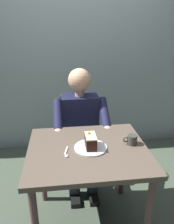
{
  "coord_description": "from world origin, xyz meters",
  "views": [
    {
      "loc": [
        0.18,
        1.38,
        1.6
      ],
      "look_at": [
        -0.01,
        -0.1,
        0.99
      ],
      "focal_mm": 34.92,
      "sensor_mm": 36.0,
      "label": 1
    }
  ],
  "objects_px": {
    "cake_slice": "(91,141)",
    "coffee_cup": "(132,139)",
    "seated_person": "(81,128)",
    "dessert_spoon": "(66,153)",
    "chair": "(79,133)",
    "dining_table": "(88,160)"
  },
  "relations": [
    {
      "from": "dining_table",
      "to": "seated_person",
      "type": "relative_size",
      "value": 0.73
    },
    {
      "from": "dining_table",
      "to": "coffee_cup",
      "type": "relative_size",
      "value": 8.07
    },
    {
      "from": "coffee_cup",
      "to": "dessert_spoon",
      "type": "distance_m",
      "value": 0.51
    },
    {
      "from": "dining_table",
      "to": "cake_slice",
      "type": "relative_size",
      "value": 6.2
    },
    {
      "from": "seated_person",
      "to": "coffee_cup",
      "type": "distance_m",
      "value": 0.65
    },
    {
      "from": "dining_table",
      "to": "cake_slice",
      "type": "bearing_deg",
      "value": -175.55
    },
    {
      "from": "cake_slice",
      "to": "chair",
      "type": "bearing_deg",
      "value": -88.36
    },
    {
      "from": "dining_table",
      "to": "chair",
      "type": "relative_size",
      "value": 0.99
    },
    {
      "from": "cake_slice",
      "to": "dessert_spoon",
      "type": "xyz_separation_m",
      "value": [
        0.18,
        0.06,
        -0.05
      ]
    },
    {
      "from": "chair",
      "to": "seated_person",
      "type": "height_order",
      "value": "seated_person"
    },
    {
      "from": "seated_person",
      "to": "dessert_spoon",
      "type": "bearing_deg",
      "value": 75.28
    },
    {
      "from": "dining_table",
      "to": "cake_slice",
      "type": "distance_m",
      "value": 0.16
    },
    {
      "from": "seated_person",
      "to": "dessert_spoon",
      "type": "distance_m",
      "value": 0.64
    },
    {
      "from": "cake_slice",
      "to": "dessert_spoon",
      "type": "relative_size",
      "value": 1.0
    },
    {
      "from": "seated_person",
      "to": "coffee_cup",
      "type": "xyz_separation_m",
      "value": [
        -0.34,
        0.54,
        0.14
      ]
    },
    {
      "from": "cake_slice",
      "to": "coffee_cup",
      "type": "relative_size",
      "value": 1.3
    },
    {
      "from": "dessert_spoon",
      "to": "chair",
      "type": "bearing_deg",
      "value": -101.57
    },
    {
      "from": "dessert_spoon",
      "to": "coffee_cup",
      "type": "bearing_deg",
      "value": -171.35
    },
    {
      "from": "chair",
      "to": "coffee_cup",
      "type": "xyz_separation_m",
      "value": [
        -0.34,
        0.71,
        0.29
      ]
    },
    {
      "from": "chair",
      "to": "cake_slice",
      "type": "bearing_deg",
      "value": 91.64
    },
    {
      "from": "seated_person",
      "to": "dessert_spoon",
      "type": "xyz_separation_m",
      "value": [
        0.16,
        0.61,
        0.11
      ]
    },
    {
      "from": "chair",
      "to": "dessert_spoon",
      "type": "height_order",
      "value": "chair"
    }
  ]
}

